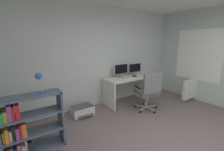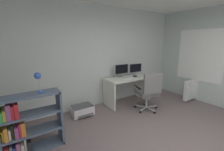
# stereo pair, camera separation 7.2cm
# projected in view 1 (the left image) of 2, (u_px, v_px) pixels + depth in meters

# --- Properties ---
(wall_back) EXTENTS (5.33, 0.10, 2.70)m
(wall_back) POSITION_uv_depth(u_px,v_px,m) (97.00, 57.00, 4.21)
(wall_back) COLOR silver
(wall_back) RESTS_ON ground
(window_pane) EXTENTS (0.01, 1.22, 1.42)m
(window_pane) POSITION_uv_depth(u_px,v_px,m) (198.00, 55.00, 4.57)
(window_pane) COLOR white
(window_frame) EXTENTS (0.02, 1.30, 1.50)m
(window_frame) POSITION_uv_depth(u_px,v_px,m) (198.00, 55.00, 4.57)
(window_frame) COLOR white
(desk) EXTENTS (1.30, 0.60, 0.76)m
(desk) POSITION_uv_depth(u_px,v_px,m) (127.00, 85.00, 4.46)
(desk) COLOR white
(desk) RESTS_ON ground
(monitor_main) EXTENTS (0.48, 0.18, 0.38)m
(monitor_main) POSITION_uv_depth(u_px,v_px,m) (121.00, 70.00, 4.43)
(monitor_main) COLOR #B2B5B7
(monitor_main) RESTS_ON desk
(monitor_secondary) EXTENTS (0.47, 0.18, 0.36)m
(monitor_secondary) POSITION_uv_depth(u_px,v_px,m) (135.00, 68.00, 4.73)
(monitor_secondary) COLOR #B2B5B7
(monitor_secondary) RESTS_ON desk
(keyboard) EXTENTS (0.35, 0.16, 0.02)m
(keyboard) POSITION_uv_depth(u_px,v_px,m) (127.00, 78.00, 4.34)
(keyboard) COLOR silver
(keyboard) RESTS_ON desk
(computer_mouse) EXTENTS (0.07, 0.11, 0.03)m
(computer_mouse) POSITION_uv_depth(u_px,v_px,m) (134.00, 76.00, 4.53)
(computer_mouse) COLOR black
(computer_mouse) RESTS_ON desk
(office_chair) EXTENTS (0.66, 0.68, 1.03)m
(office_chair) POSITION_uv_depth(u_px,v_px,m) (149.00, 90.00, 3.91)
(office_chair) COLOR #B7BABC
(office_chair) RESTS_ON ground
(bookshelf) EXTENTS (0.92, 0.32, 0.97)m
(bookshelf) POSITION_uv_depth(u_px,v_px,m) (25.00, 127.00, 2.42)
(bookshelf) COLOR #4D5B71
(bookshelf) RESTS_ON ground
(desk_lamp) EXTENTS (0.13, 0.11, 0.33)m
(desk_lamp) POSITION_uv_depth(u_px,v_px,m) (39.00, 79.00, 2.40)
(desk_lamp) COLOR #2D52B1
(desk_lamp) RESTS_ON bookshelf
(printer) EXTENTS (0.52, 0.43, 0.24)m
(printer) POSITION_uv_depth(u_px,v_px,m) (82.00, 110.00, 3.78)
(printer) COLOR silver
(printer) RESTS_ON ground
(radiator) EXTENTS (0.92, 0.10, 0.58)m
(radiator) POSITION_uv_depth(u_px,v_px,m) (192.00, 88.00, 4.74)
(radiator) COLOR white
(radiator) RESTS_ON ground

